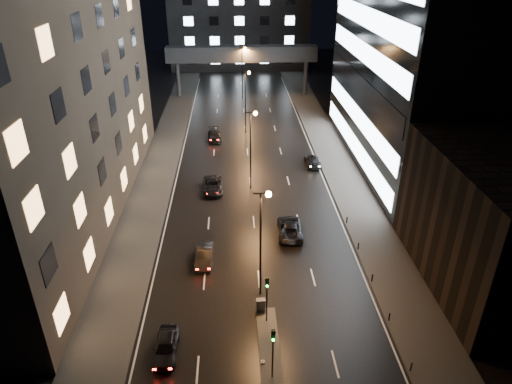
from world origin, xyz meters
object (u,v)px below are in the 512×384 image
car_away_a (166,346)px  car_away_d (215,135)px  car_away_b (204,256)px  car_toward_b (313,161)px  car_toward_a (290,228)px  utility_cabinet (261,305)px  car_away_c (213,186)px

car_away_a → car_away_d: car_away_a is taller
car_away_b → car_toward_b: car_away_b is taller
car_toward_a → utility_cabinet: bearing=74.9°
car_away_c → car_away_b: bearing=-95.2°
car_away_a → car_away_b: 11.49m
car_away_a → utility_cabinet: size_ratio=3.53×
car_away_a → car_away_c: bearing=84.6°
car_away_b → car_toward_b: (14.08, 21.90, -0.05)m
utility_cabinet → car_away_a: bearing=-155.2°
car_away_d → car_toward_b: bearing=-42.4°
car_away_c → car_toward_b: bearing=23.5°
car_away_c → car_toward_a: size_ratio=0.95×
car_away_d → utility_cabinet: car_away_d is taller
car_toward_a → car_away_a: bearing=57.7°
car_away_c → car_toward_b: size_ratio=1.14×
car_away_b → car_away_d: size_ratio=0.88×
car_away_d → car_away_a: bearing=-98.6°
car_away_c → car_away_a: bearing=-99.6°
car_away_b → utility_cabinet: bearing=-52.5°
car_toward_b → car_away_b: bearing=56.8°
car_away_c → utility_cabinet: bearing=-81.8°
car_toward_a → car_away_b: bearing=29.7°
car_away_d → car_toward_b: car_away_d is taller
car_away_a → car_toward_b: bearing=64.1°
car_toward_b → utility_cabinet: bearing=72.3°
car_away_b → car_toward_b: bearing=59.9°
car_toward_a → utility_cabinet: car_toward_a is taller
car_toward_a → utility_cabinet: 12.27m
car_away_a → car_toward_a: car_toward_a is taller
car_away_b → car_toward_a: car_toward_a is taller
car_away_a → car_away_b: (2.28, 11.26, -0.00)m
car_away_d → car_toward_a: car_toward_a is taller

